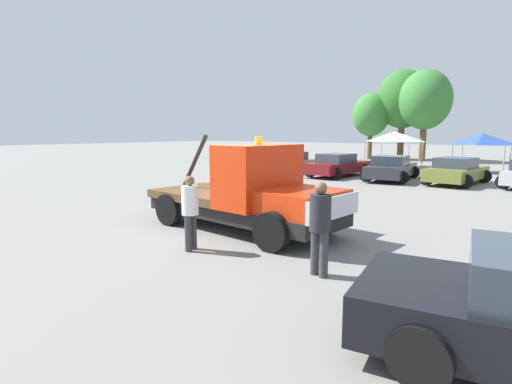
{
  "coord_description": "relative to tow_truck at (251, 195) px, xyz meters",
  "views": [
    {
      "loc": [
        6.87,
        -7.92,
        2.58
      ],
      "look_at": [
        0.5,
        0.0,
        1.05
      ],
      "focal_mm": 28.0,
      "sensor_mm": 36.0,
      "label": 1
    }
  ],
  "objects": [
    {
      "name": "canopy_tent_blue",
      "position": [
        1.76,
        21.0,
        1.18
      ],
      "size": [
        2.9,
        2.9,
        2.49
      ],
      "color": "#9E9EA3",
      "rests_on": "ground"
    },
    {
      "name": "parked_car_tan",
      "position": [
        -7.77,
        13.43,
        -0.31
      ],
      "size": [
        2.8,
        4.61,
        1.34
      ],
      "rotation": [
        0.0,
        0.0,
        1.45
      ],
      "color": "tan",
      "rests_on": "ground"
    },
    {
      "name": "person_near_truck",
      "position": [
        3.06,
        -1.78,
        0.03
      ],
      "size": [
        0.38,
        0.38,
        1.72
      ],
      "rotation": [
        0.0,
        0.0,
        4.52
      ],
      "color": "#38383D",
      "rests_on": "ground"
    },
    {
      "name": "tree_right",
      "position": [
        -4.34,
        29.35,
        4.41
      ],
      "size": [
        4.48,
        4.48,
        8.0
      ],
      "color": "brown",
      "rests_on": "ground"
    },
    {
      "name": "canopy_tent_white",
      "position": [
        -4.12,
        21.7,
        1.28
      ],
      "size": [
        3.24,
        3.24,
        2.62
      ],
      "color": "#9E9EA3",
      "rests_on": "ground"
    },
    {
      "name": "parked_car_maroon",
      "position": [
        -4.37,
        13.28,
        -0.31
      ],
      "size": [
        2.68,
        4.75,
        1.34
      ],
      "rotation": [
        0.0,
        0.0,
        1.49
      ],
      "color": "maroon",
      "rests_on": "ground"
    },
    {
      "name": "parked_car_olive",
      "position": [
        1.9,
        13.77,
        -0.31
      ],
      "size": [
        2.7,
        4.52,
        1.34
      ],
      "rotation": [
        0.0,
        0.0,
        1.47
      ],
      "color": "olive",
      "rests_on": "ground"
    },
    {
      "name": "tree_left",
      "position": [
        -9.19,
        29.17,
        3.22
      ],
      "size": [
        3.49,
        3.49,
        6.23
      ],
      "color": "brown",
      "rests_on": "ground"
    },
    {
      "name": "tow_truck",
      "position": [
        0.0,
        0.0,
        0.0
      ],
      "size": [
        5.79,
        2.57,
        2.51
      ],
      "rotation": [
        0.0,
        0.0,
        -0.06
      ],
      "color": "black",
      "rests_on": "ground"
    },
    {
      "name": "tree_center",
      "position": [
        -6.69,
        30.51,
        4.66
      ],
      "size": [
        4.69,
        4.69,
        8.37
      ],
      "color": "brown",
      "rests_on": "ground"
    },
    {
      "name": "parked_car_charcoal",
      "position": [
        -1.26,
        13.43,
        -0.31
      ],
      "size": [
        2.84,
        4.87,
        1.34
      ],
      "rotation": [
        0.0,
        0.0,
        1.71
      ],
      "color": "#2D2D33",
      "rests_on": "ground"
    },
    {
      "name": "ground_plane",
      "position": [
        -0.35,
        0.02,
        -0.96
      ],
      "size": [
        160.0,
        160.0,
        0.0
      ],
      "primitive_type": "plane",
      "color": "gray"
    },
    {
      "name": "person_at_hood",
      "position": [
        0.06,
        -2.16,
        -0.0
      ],
      "size": [
        0.37,
        0.37,
        1.65
      ],
      "rotation": [
        0.0,
        0.0,
        3.4
      ],
      "color": "#38383D",
      "rests_on": "ground"
    }
  ]
}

